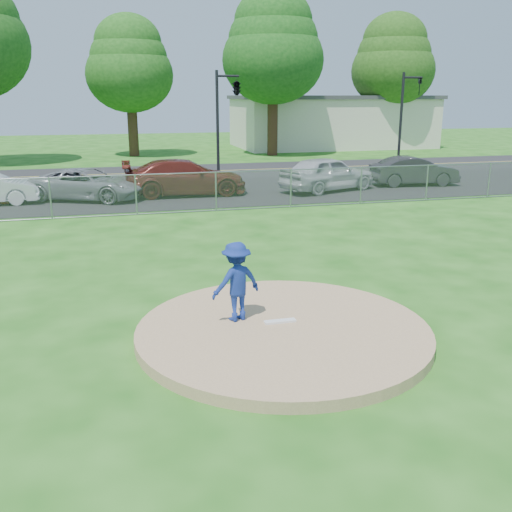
{
  "coord_description": "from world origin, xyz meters",
  "views": [
    {
      "loc": [
        -2.92,
        -9.3,
        4.29
      ],
      "look_at": [
        0.0,
        2.0,
        1.0
      ],
      "focal_mm": 40.0,
      "sensor_mm": 36.0,
      "label": 1
    }
  ],
  "objects_px": {
    "parked_car_gray": "(87,184)",
    "parked_car_charcoal": "(414,171)",
    "tree_far_right": "(393,60)",
    "parked_car_pearl": "(327,173)",
    "tree_center": "(129,64)",
    "traffic_cone": "(4,195)",
    "parked_car_darkred": "(185,177)",
    "commercial_building": "(331,121)",
    "traffic_signal_center": "(235,89)",
    "pitcher": "(236,282)",
    "traffic_signal_right": "(405,112)",
    "tree_right": "(273,46)"
  },
  "relations": [
    {
      "from": "parked_car_gray",
      "to": "parked_car_charcoal",
      "type": "xyz_separation_m",
      "value": [
        15.51,
        0.24,
        0.04
      ]
    },
    {
      "from": "parked_car_charcoal",
      "to": "tree_far_right",
      "type": "bearing_deg",
      "value": -17.88
    },
    {
      "from": "parked_car_pearl",
      "to": "parked_car_charcoal",
      "type": "relative_size",
      "value": 1.11
    },
    {
      "from": "tree_far_right",
      "to": "parked_car_gray",
      "type": "height_order",
      "value": "tree_far_right"
    },
    {
      "from": "tree_center",
      "to": "traffic_cone",
      "type": "distance_m",
      "value": 20.19
    },
    {
      "from": "tree_far_right",
      "to": "parked_car_darkred",
      "type": "xyz_separation_m",
      "value": [
        -19.66,
        -19.04,
        -6.26
      ]
    },
    {
      "from": "commercial_building",
      "to": "traffic_signal_center",
      "type": "height_order",
      "value": "traffic_signal_center"
    },
    {
      "from": "commercial_building",
      "to": "pitcher",
      "type": "bearing_deg",
      "value": -114.1
    },
    {
      "from": "tree_far_right",
      "to": "traffic_signal_right",
      "type": "bearing_deg",
      "value": -113.91
    },
    {
      "from": "tree_right",
      "to": "parked_car_darkred",
      "type": "distance_m",
      "value": 19.48
    },
    {
      "from": "traffic_signal_right",
      "to": "parked_car_darkred",
      "type": "distance_m",
      "value": 15.37
    },
    {
      "from": "tree_right",
      "to": "parked_car_pearl",
      "type": "distance_m",
      "value": 18.01
    },
    {
      "from": "tree_center",
      "to": "parked_car_pearl",
      "type": "height_order",
      "value": "tree_center"
    },
    {
      "from": "parked_car_gray",
      "to": "parked_car_charcoal",
      "type": "distance_m",
      "value": 15.51
    },
    {
      "from": "parked_car_pearl",
      "to": "tree_far_right",
      "type": "bearing_deg",
      "value": -54.39
    },
    {
      "from": "traffic_signal_center",
      "to": "traffic_signal_right",
      "type": "height_order",
      "value": "same"
    },
    {
      "from": "pitcher",
      "to": "parked_car_charcoal",
      "type": "xyz_separation_m",
      "value": [
        12.43,
        15.46,
        -0.25
      ]
    },
    {
      "from": "traffic_signal_center",
      "to": "commercial_building",
      "type": "bearing_deg",
      "value": 53.06
    },
    {
      "from": "tree_right",
      "to": "parked_car_pearl",
      "type": "xyz_separation_m",
      "value": [
        -2.1,
        -16.53,
        -6.84
      ]
    },
    {
      "from": "traffic_signal_right",
      "to": "parked_car_charcoal",
      "type": "bearing_deg",
      "value": -113.15
    },
    {
      "from": "traffic_signal_center",
      "to": "tree_right",
      "type": "bearing_deg",
      "value": 63.29
    },
    {
      "from": "traffic_signal_center",
      "to": "parked_car_darkred",
      "type": "distance_m",
      "value": 8.01
    },
    {
      "from": "traffic_signal_center",
      "to": "parked_car_gray",
      "type": "height_order",
      "value": "traffic_signal_center"
    },
    {
      "from": "tree_right",
      "to": "traffic_signal_right",
      "type": "height_order",
      "value": "tree_right"
    },
    {
      "from": "traffic_signal_center",
      "to": "traffic_signal_right",
      "type": "bearing_deg",
      "value": 0.0
    },
    {
      "from": "parked_car_pearl",
      "to": "parked_car_charcoal",
      "type": "height_order",
      "value": "parked_car_pearl"
    },
    {
      "from": "parked_car_darkred",
      "to": "parked_car_pearl",
      "type": "relative_size",
      "value": 1.15
    },
    {
      "from": "tree_far_right",
      "to": "parked_car_darkred",
      "type": "distance_m",
      "value": 28.08
    },
    {
      "from": "tree_far_right",
      "to": "parked_car_charcoal",
      "type": "xyz_separation_m",
      "value": [
        -8.32,
        -18.99,
        -6.35
      ]
    },
    {
      "from": "parked_car_charcoal",
      "to": "parked_car_gray",
      "type": "bearing_deg",
      "value": 96.68
    },
    {
      "from": "commercial_building",
      "to": "tree_right",
      "type": "height_order",
      "value": "tree_right"
    },
    {
      "from": "commercial_building",
      "to": "tree_center",
      "type": "xyz_separation_m",
      "value": [
        -17.0,
        -4.0,
        4.31
      ]
    },
    {
      "from": "traffic_cone",
      "to": "parked_car_charcoal",
      "type": "distance_m",
      "value": 18.85
    },
    {
      "from": "pitcher",
      "to": "traffic_signal_right",
      "type": "bearing_deg",
      "value": -142.09
    },
    {
      "from": "tree_right",
      "to": "traffic_signal_right",
      "type": "distance_m",
      "value": 12.08
    },
    {
      "from": "tree_right",
      "to": "parked_car_pearl",
      "type": "height_order",
      "value": "tree_right"
    },
    {
      "from": "tree_right",
      "to": "parked_car_charcoal",
      "type": "distance_m",
      "value": 17.63
    },
    {
      "from": "tree_far_right",
      "to": "traffic_signal_center",
      "type": "distance_m",
      "value": 20.78
    },
    {
      "from": "tree_far_right",
      "to": "parked_car_charcoal",
      "type": "height_order",
      "value": "tree_far_right"
    },
    {
      "from": "commercial_building",
      "to": "traffic_cone",
      "type": "height_order",
      "value": "commercial_building"
    },
    {
      "from": "traffic_signal_center",
      "to": "parked_car_gray",
      "type": "xyz_separation_m",
      "value": [
        -7.81,
        -6.23,
        -3.94
      ]
    },
    {
      "from": "commercial_building",
      "to": "pitcher",
      "type": "relative_size",
      "value": 10.86
    },
    {
      "from": "tree_center",
      "to": "parked_car_charcoal",
      "type": "distance_m",
      "value": 22.75
    },
    {
      "from": "parked_car_gray",
      "to": "parked_car_darkred",
      "type": "bearing_deg",
      "value": -63.35
    },
    {
      "from": "tree_right",
      "to": "parked_car_gray",
      "type": "bearing_deg",
      "value": -128.34
    },
    {
      "from": "traffic_signal_right",
      "to": "parked_car_charcoal",
      "type": "relative_size",
      "value": 1.32
    },
    {
      "from": "commercial_building",
      "to": "traffic_signal_right",
      "type": "relative_size",
      "value": 2.93
    },
    {
      "from": "tree_center",
      "to": "tree_right",
      "type": "height_order",
      "value": "tree_right"
    },
    {
      "from": "tree_far_right",
      "to": "traffic_signal_right",
      "type": "relative_size",
      "value": 1.92
    },
    {
      "from": "commercial_building",
      "to": "traffic_signal_center",
      "type": "bearing_deg",
      "value": -126.94
    }
  ]
}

